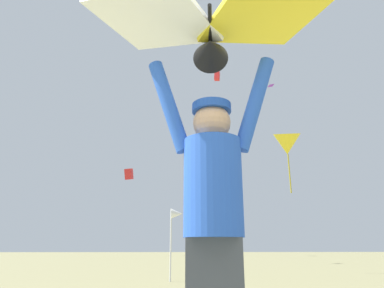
{
  "coord_description": "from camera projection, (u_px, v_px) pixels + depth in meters",
  "views": [
    {
      "loc": [
        -0.04,
        -1.7,
        0.77
      ],
      "look_at": [
        0.19,
        2.37,
        2.02
      ],
      "focal_mm": 31.62,
      "sensor_mm": 36.0,
      "label": 1
    }
  ],
  "objects": [
    {
      "name": "kite_flyer_person",
      "position": [
        214.0,
        216.0,
        1.9
      ],
      "size": [
        0.81,
        0.38,
        1.92
      ],
      "color": "#424751",
      "rests_on": "ground"
    },
    {
      "name": "distant_kite_yellow_low_left",
      "position": [
        287.0,
        144.0,
        11.95
      ],
      "size": [
        1.37,
        1.49,
        2.28
      ],
      "color": "yellow"
    },
    {
      "name": "distant_kite_red_mid_right",
      "position": [
        217.0,
        76.0,
        38.7
      ],
      "size": [
        0.77,
        0.77,
        1.02
      ],
      "color": "red"
    },
    {
      "name": "distant_kite_purple_low_right",
      "position": [
        271.0,
        85.0,
        38.19
      ],
      "size": [
        0.88,
        0.89,
        0.3
      ],
      "color": "purple"
    },
    {
      "name": "distant_kite_red_high_left",
      "position": [
        129.0,
        174.0,
        35.63
      ],
      "size": [
        0.96,
        1.05,
        1.28
      ],
      "color": "red"
    },
    {
      "name": "held_stunt_kite",
      "position": [
        210.0,
        28.0,
        2.19
      ],
      "size": [
        1.63,
        0.94,
        0.39
      ],
      "color": "black"
    },
    {
      "name": "distant_kite_magenta_far_center",
      "position": [
        204.0,
        136.0,
        36.84
      ],
      "size": [
        1.21,
        1.24,
        2.08
      ],
      "color": "#DB2393"
    },
    {
      "name": "distant_kite_black_mid_left",
      "position": [
        116.0,
        17.0,
        22.7
      ],
      "size": [
        0.56,
        0.55,
        0.2
      ],
      "color": "black"
    },
    {
      "name": "marker_flag",
      "position": [
        176.0,
        218.0,
        8.34
      ],
      "size": [
        0.3,
        0.24,
        1.69
      ],
      "color": "silver",
      "rests_on": "ground"
    }
  ]
}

